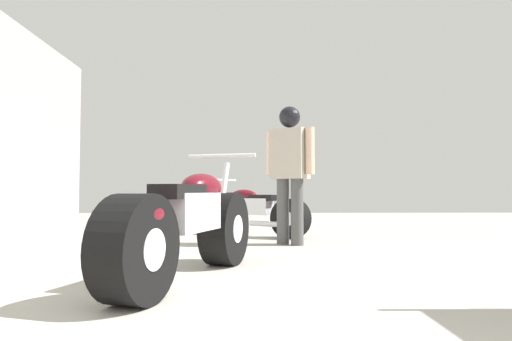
% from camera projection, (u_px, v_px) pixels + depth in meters
% --- Properties ---
extents(ground_plane, '(17.94, 17.94, 0.00)m').
position_uv_depth(ground_plane, '(248.00, 259.00, 4.33)').
color(ground_plane, '#A8A399').
extents(motorcycle_maroon_cruiser, '(0.95, 2.09, 0.99)m').
position_uv_depth(motorcycle_maroon_cruiser, '(187.00, 226.00, 3.29)').
color(motorcycle_maroon_cruiser, black).
rests_on(motorcycle_maroon_cruiser, ground_plane).
extents(motorcycle_black_naked, '(1.58, 1.23, 0.84)m').
position_uv_depth(motorcycle_black_naked, '(256.00, 212.00, 6.61)').
color(motorcycle_black_naked, black).
rests_on(motorcycle_black_naked, ground_plane).
extents(mechanic_in_blue, '(0.61, 0.47, 1.71)m').
position_uv_depth(mechanic_in_blue, '(290.00, 161.00, 5.55)').
color(mechanic_in_blue, '#4C4C4C').
rests_on(mechanic_in_blue, ground_plane).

